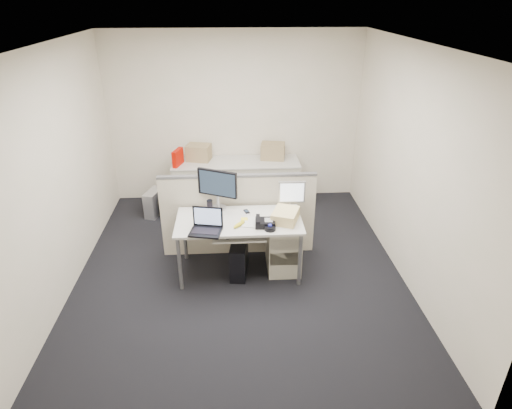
{
  "coord_description": "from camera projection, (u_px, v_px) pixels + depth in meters",
  "views": [
    {
      "loc": [
        -0.07,
        -4.48,
        3.17
      ],
      "look_at": [
        0.21,
        0.15,
        0.85
      ],
      "focal_mm": 30.0,
      "sensor_mm": 36.0,
      "label": 1
    }
  ],
  "objects": [
    {
      "name": "manila_folders",
      "position": [
        285.0,
        216.0,
        5.05
      ],
      "size": [
        0.38,
        0.43,
        0.13
      ],
      "primitive_type": "cube",
      "rotation": [
        0.0,
        0.0,
        -0.36
      ],
      "color": "#E7D887",
      "rests_on": "desk"
    },
    {
      "name": "pc_tower_desk",
      "position": [
        239.0,
        258.0,
        5.28
      ],
      "size": [
        0.24,
        0.49,
        0.44
      ],
      "primitive_type": "cube",
      "rotation": [
        0.0,
        0.0,
        -0.12
      ],
      "color": "black",
      "rests_on": "floor"
    },
    {
      "name": "sticky_pad",
      "position": [
        244.0,
        219.0,
        5.1
      ],
      "size": [
        0.08,
        0.08,
        0.01
      ],
      "primitive_type": "cube",
      "rotation": [
        0.0,
        0.0,
        -0.01
      ],
      "color": "yellow",
      "rests_on": "desk"
    },
    {
      "name": "cardboard_box_right",
      "position": [
        273.0,
        152.0,
        6.9
      ],
      "size": [
        0.42,
        0.35,
        0.27
      ],
      "primitive_type": "cube",
      "rotation": [
        0.0,
        0.0,
        -0.16
      ],
      "color": "tan",
      "rests_on": "back_counter"
    },
    {
      "name": "wall_front",
      "position": [
        246.0,
        300.0,
        2.81
      ],
      "size": [
        4.0,
        0.02,
        2.7
      ],
      "primitive_type": "cube",
      "color": "silver",
      "rests_on": "ground"
    },
    {
      "name": "laptop",
      "position": [
        205.0,
        223.0,
        4.77
      ],
      "size": [
        0.39,
        0.33,
        0.26
      ],
      "primitive_type": "cube",
      "rotation": [
        0.0,
        0.0,
        -0.2
      ],
      "color": "black",
      "rests_on": "desk"
    },
    {
      "name": "floor",
      "position": [
        240.0,
        271.0,
        5.42
      ],
      "size": [
        4.0,
        4.5,
        0.01
      ],
      "primitive_type": "cube",
      "color": "black",
      "rests_on": "ground"
    },
    {
      "name": "cardboard_box_left",
      "position": [
        199.0,
        153.0,
        6.83
      ],
      "size": [
        0.42,
        0.35,
        0.27
      ],
      "primitive_type": "cube",
      "rotation": [
        0.0,
        0.0,
        -0.23
      ],
      "color": "tan",
      "rests_on": "back_counter"
    },
    {
      "name": "ceiling",
      "position": [
        235.0,
        45.0,
        4.22
      ],
      "size": [
        4.0,
        4.5,
        0.01
      ],
      "primitive_type": "cube",
      "color": "white",
      "rests_on": "ground"
    },
    {
      "name": "pc_tower_spare_dark",
      "position": [
        170.0,
        201.0,
        6.73
      ],
      "size": [
        0.25,
        0.48,
        0.43
      ],
      "primitive_type": "cube",
      "rotation": [
        0.0,
        0.0,
        -0.15
      ],
      "color": "black",
      "rests_on": "floor"
    },
    {
      "name": "desk_phone",
      "position": [
        265.0,
        223.0,
        4.95
      ],
      "size": [
        0.24,
        0.2,
        0.07
      ],
      "primitive_type": "cube",
      "rotation": [
        0.0,
        0.0,
        -0.06
      ],
      "color": "black",
      "rests_on": "desk"
    },
    {
      "name": "travel_mug",
      "position": [
        210.0,
        207.0,
        5.24
      ],
      "size": [
        0.08,
        0.08,
        0.15
      ],
      "primitive_type": "cylinder",
      "rotation": [
        0.0,
        0.0,
        0.14
      ],
      "color": "black",
      "rests_on": "desk"
    },
    {
      "name": "wall_left",
      "position": [
        57.0,
        176.0,
        4.71
      ],
      "size": [
        0.02,
        4.5,
        2.7
      ],
      "primitive_type": "cube",
      "color": "silver",
      "rests_on": "ground"
    },
    {
      "name": "monitor_small",
      "position": [
        292.0,
        197.0,
        5.2
      ],
      "size": [
        0.33,
        0.17,
        0.4
      ],
      "primitive_type": "cube",
      "rotation": [
        0.0,
        0.0,
        -0.02
      ],
      "color": "#B7B7BC",
      "rests_on": "desk"
    },
    {
      "name": "keyboard_tray",
      "position": [
        239.0,
        235.0,
        4.98
      ],
      "size": [
        0.62,
        0.32,
        0.02
      ],
      "primitive_type": "cube",
      "color": "silver",
      "rests_on": "desk"
    },
    {
      "name": "drawer_pedestal",
      "position": [
        283.0,
        245.0,
        5.35
      ],
      "size": [
        0.4,
        0.55,
        0.65
      ],
      "primitive_type": "cube",
      "color": "#AFAB98",
      "rests_on": "floor"
    },
    {
      "name": "wall_right",
      "position": [
        411.0,
        168.0,
        4.93
      ],
      "size": [
        0.02,
        4.5,
        2.7
      ],
      "primitive_type": "cube",
      "color": "silver",
      "rests_on": "ground"
    },
    {
      "name": "monitor_main",
      "position": [
        218.0,
        190.0,
        5.25
      ],
      "size": [
        0.55,
        0.4,
        0.51
      ],
      "primitive_type": "cube",
      "rotation": [
        0.0,
        0.0,
        -0.44
      ],
      "color": "black",
      "rests_on": "desk"
    },
    {
      "name": "banana",
      "position": [
        239.0,
        224.0,
        4.95
      ],
      "size": [
        0.17,
        0.18,
        0.04
      ],
      "primitive_type": "ellipsoid",
      "rotation": [
        0.0,
        0.0,
        0.84
      ],
      "color": "gold",
      "rests_on": "desk"
    },
    {
      "name": "cubicle_partition",
      "position": [
        238.0,
        216.0,
        5.57
      ],
      "size": [
        2.0,
        0.06,
        1.1
      ],
      "primitive_type": "cube",
      "color": "beige",
      "rests_on": "floor"
    },
    {
      "name": "red_binder",
      "position": [
        178.0,
        158.0,
        6.63
      ],
      "size": [
        0.15,
        0.3,
        0.27
      ],
      "primitive_type": "cube",
      "rotation": [
        0.0,
        0.0,
        -0.31
      ],
      "color": "#BD0B00",
      "rests_on": "back_counter"
    },
    {
      "name": "paper_stack",
      "position": [
        252.0,
        222.0,
        5.03
      ],
      "size": [
        0.25,
        0.29,
        0.01
      ],
      "primitive_type": "cube",
      "rotation": [
        0.0,
        0.0,
        -0.22
      ],
      "color": "silver",
      "rests_on": "desk"
    },
    {
      "name": "pc_tower_spare_silver",
      "position": [
        154.0,
        202.0,
        6.72
      ],
      "size": [
        0.29,
        0.46,
        0.4
      ],
      "primitive_type": "cube",
      "rotation": [
        0.0,
        0.0,
        -0.29
      ],
      "color": "#B7B7BC",
      "rests_on": "floor"
    },
    {
      "name": "desk",
      "position": [
        239.0,
        225.0,
        5.13
      ],
      "size": [
        1.5,
        0.75,
        0.73
      ],
      "color": "silver",
      "rests_on": "floor"
    },
    {
      "name": "keyboard",
      "position": [
        244.0,
        232.0,
        5.01
      ],
      "size": [
        0.49,
        0.28,
        0.03
      ],
      "primitive_type": "cube",
      "rotation": [
        0.0,
        0.0,
        0.28
      ],
      "color": "black",
      "rests_on": "keyboard_tray"
    },
    {
      "name": "wall_back",
      "position": [
        235.0,
        119.0,
        6.83
      ],
      "size": [
        4.0,
        0.02,
        2.7
      ],
      "primitive_type": "cube",
      "color": "silver",
      "rests_on": "ground"
    },
    {
      "name": "cellphone",
      "position": [
        247.0,
        211.0,
        5.28
      ],
      "size": [
        0.08,
        0.11,
        0.01
      ],
      "primitive_type": "cube",
      "rotation": [
        0.0,
        0.0,
        0.32
      ],
      "color": "black",
      "rests_on": "desk"
    },
    {
      "name": "trackball",
      "position": [
        270.0,
        228.0,
        4.87
      ],
      "size": [
        0.14,
        0.14,
        0.05
      ],
      "primitive_type": "cylinder",
      "rotation": [
        0.0,
        0.0,
        -0.09
      ],
      "color": "black",
      "rests_on": "desk"
    },
    {
      "name": "back_counter",
      "position": [
        236.0,
        183.0,
        6.99
      ],
      "size": [
        2.0,
        0.6,
        0.72
      ],
      "primitive_type": "cube",
      "color": "#AFAB98",
      "rests_on": "floor"
    }
  ]
}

